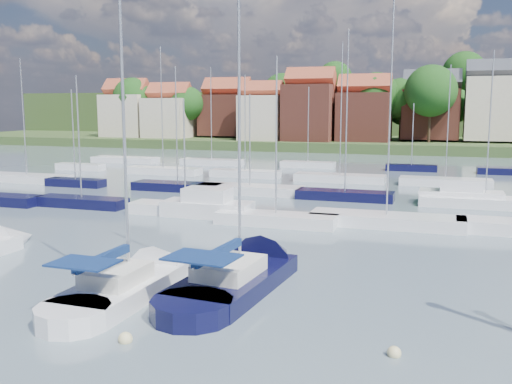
% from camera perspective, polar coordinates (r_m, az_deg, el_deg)
% --- Properties ---
extents(ground, '(260.00, 260.00, 0.00)m').
position_cam_1_polar(ground, '(61.81, 7.02, 0.63)').
color(ground, '#4D5E69').
rests_on(ground, ground).
extents(sailboat_centre, '(3.15, 11.28, 15.27)m').
position_cam_1_polar(sailboat_centre, '(27.48, -11.64, -8.79)').
color(sailboat_centre, silver).
rests_on(sailboat_centre, ground).
extents(sailboat_navy, '(4.41, 13.05, 17.69)m').
position_cam_1_polar(sailboat_navy, '(28.36, -0.65, -8.07)').
color(sailboat_navy, black).
rests_on(sailboat_navy, ground).
extents(buoy_d, '(0.53, 0.53, 0.53)m').
position_cam_1_polar(buoy_d, '(21.92, -12.93, -14.39)').
color(buoy_d, beige).
rests_on(buoy_d, ground).
extents(buoy_e, '(0.48, 0.48, 0.48)m').
position_cam_1_polar(buoy_e, '(30.36, -2.20, -7.64)').
color(buoy_e, '#D85914').
rests_on(buoy_e, ground).
extents(buoy_f, '(0.49, 0.49, 0.49)m').
position_cam_1_polar(buoy_f, '(20.87, 13.63, -15.63)').
color(buoy_f, beige).
rests_on(buoy_f, ground).
extents(marina_field, '(79.62, 41.41, 15.93)m').
position_cam_1_polar(marina_field, '(56.68, 7.95, 0.33)').
color(marina_field, silver).
rests_on(marina_field, ground).
extents(far_shore_town, '(212.46, 90.00, 22.27)m').
position_cam_1_polar(far_shore_town, '(153.08, 14.79, 6.84)').
color(far_shore_town, '#324A25').
rests_on(far_shore_town, ground).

